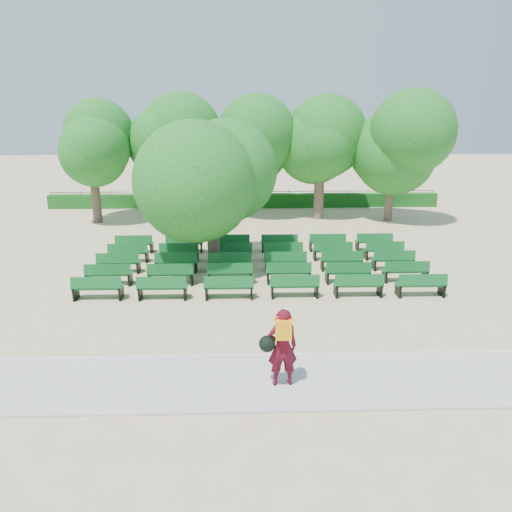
{
  "coord_description": "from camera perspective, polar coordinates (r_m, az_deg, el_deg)",
  "views": [
    {
      "loc": [
        -0.14,
        -16.46,
        5.8
      ],
      "look_at": [
        0.32,
        -1.0,
        1.1
      ],
      "focal_mm": 32.0,
      "sensor_mm": 36.0,
      "label": 1
    }
  ],
  "objects": [
    {
      "name": "ground",
      "position": [
        17.46,
        -1.16,
        -2.51
      ],
      "size": [
        120.0,
        120.0,
        0.0
      ],
      "primitive_type": "plane",
      "color": "tan"
    },
    {
      "name": "paving",
      "position": [
        10.75,
        -0.73,
        -15.58
      ],
      "size": [
        30.0,
        2.2,
        0.06
      ],
      "primitive_type": "cube",
      "color": "#B7B8B3",
      "rests_on": "ground"
    },
    {
      "name": "curb",
      "position": [
        11.72,
        -0.83,
        -12.48
      ],
      "size": [
        30.0,
        0.12,
        0.1
      ],
      "primitive_type": "cube",
      "color": "silver",
      "rests_on": "ground"
    },
    {
      "name": "hedge",
      "position": [
        30.93,
        -1.44,
        6.94
      ],
      "size": [
        26.0,
        0.7,
        0.9
      ],
      "primitive_type": "cube",
      "color": "#165719",
      "rests_on": "ground"
    },
    {
      "name": "fence",
      "position": [
        31.4,
        -1.43,
        6.25
      ],
      "size": [
        26.0,
        0.1,
        1.02
      ],
      "primitive_type": null,
      "color": "black",
      "rests_on": "ground"
    },
    {
      "name": "tree_line",
      "position": [
        27.09,
        -1.38,
        4.53
      ],
      "size": [
        21.8,
        6.8,
        7.04
      ],
      "primitive_type": null,
      "color": "#1F7122",
      "rests_on": "ground"
    },
    {
      "name": "bench_array",
      "position": [
        17.99,
        0.28,
        -1.62
      ],
      "size": [
        1.68,
        0.64,
        1.04
      ],
      "rotation": [
        0.0,
        0.0,
        0.08
      ],
      "color": "#0F5923",
      "rests_on": "ground"
    },
    {
      "name": "tree_among",
      "position": [
        17.6,
        -5.57,
        10.61
      ],
      "size": [
        4.31,
        4.31,
        5.86
      ],
      "color": "brown",
      "rests_on": "ground"
    },
    {
      "name": "person",
      "position": [
        10.19,
        3.17,
        -11.21
      ],
      "size": [
        0.88,
        0.54,
        1.82
      ],
      "rotation": [
        0.0,
        0.0,
        3.24
      ],
      "color": "#4A0A17",
      "rests_on": "ground"
    }
  ]
}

